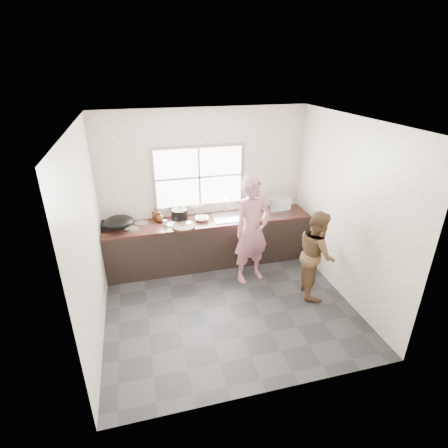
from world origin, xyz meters
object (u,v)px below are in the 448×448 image
object	(u,v)px
bottle_brown_short	(160,217)
pot_lid_right	(142,223)
black_pot	(180,215)
glass_jar	(165,223)
bowl_crabs	(248,218)
woman	(252,234)
pot_lid_left	(132,229)
bottle_brown_tall	(155,215)
person_side	(316,254)
burner	(111,223)
bottle_green	(180,210)
bowl_mince	(202,219)
cutting_board	(184,227)
wok	(119,222)
bowl_held	(245,219)
dish_rack	(277,205)
plate_food	(172,224)

from	to	relation	value
bottle_brown_short	pot_lid_right	distance (m)	0.32
black_pot	glass_jar	world-z (taller)	black_pot
bowl_crabs	woman	bearing A→B (deg)	-101.01
pot_lid_left	woman	bearing A→B (deg)	-18.60
black_pot	bottle_brown_tall	distance (m)	0.42
person_side	pot_lid_left	world-z (taller)	person_side
glass_jar	burner	bearing A→B (deg)	163.39
bottle_green	bowl_mince	bearing A→B (deg)	-34.48
cutting_board	bowl_crabs	xyz separation A→B (m)	(1.13, 0.03, 0.01)
wok	glass_jar	bearing A→B (deg)	-0.30
bowl_held	dish_rack	xyz separation A→B (m)	(0.67, 0.21, 0.12)
black_pot	pot_lid_right	xyz separation A→B (m)	(-0.65, 0.03, -0.09)
bowl_held	bottle_green	world-z (taller)	bottle_green
dish_rack	bottle_brown_tall	bearing A→B (deg)	170.42
bottle_brown_short	wok	bearing A→B (deg)	-165.21
bottle_brown_short	bottle_green	bearing A→B (deg)	15.56
pot_lid_right	bowl_crabs	bearing A→B (deg)	-10.31
bowl_mince	bottle_green	bearing A→B (deg)	145.52
woman	black_pot	world-z (taller)	woman
bottle_brown_tall	dish_rack	xyz separation A→B (m)	(2.15, -0.23, 0.06)
bowl_mince	wok	distance (m)	1.37
bottle_brown_tall	bowl_held	bearing A→B (deg)	-16.55
bowl_held	bottle_brown_short	distance (m)	1.45
woman	plate_food	xyz separation A→B (m)	(-1.20, 0.63, 0.03)
woman	person_side	xyz separation A→B (m)	(0.83, -0.62, -0.14)
bowl_crabs	wok	distance (m)	2.15
person_side	pot_lid_right	world-z (taller)	person_side
bowl_crabs	bottle_brown_short	size ratio (longest dim) A/B	1.10
bottle_brown_short	pot_lid_left	xyz separation A→B (m)	(-0.48, -0.18, -0.08)
woman	bowl_held	bearing A→B (deg)	70.43
woman	plate_food	distance (m)	1.36
bowl_held	wok	size ratio (longest dim) A/B	0.43
bowl_crabs	pot_lid_left	size ratio (longest dim) A/B	0.82
bottle_brown_short	glass_jar	world-z (taller)	bottle_brown_short
cutting_board	black_pot	world-z (taller)	black_pot
person_side	plate_food	bearing A→B (deg)	71.93
glass_jar	bottle_brown_tall	bearing A→B (deg)	116.16
woman	bowl_mince	distance (m)	0.96
cutting_board	bowl_held	bearing A→B (deg)	0.00
dish_rack	cutting_board	bearing A→B (deg)	-176.58
bowl_mince	burner	distance (m)	1.54
bowl_held	glass_jar	xyz separation A→B (m)	(-1.34, 0.16, 0.02)
bowl_crabs	bottle_brown_tall	bearing A→B (deg)	165.21
bottle_green	bottle_brown_tall	distance (m)	0.44
person_side	pot_lid_left	bearing A→B (deg)	78.64
bottle_green	wok	distance (m)	1.06
bowl_mince	bottle_brown_short	size ratio (longest dim) A/B	1.47
bowl_crabs	glass_jar	bearing A→B (deg)	174.77
bottle_brown_short	burner	distance (m)	0.83
glass_jar	plate_food	bearing A→B (deg)	1.78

